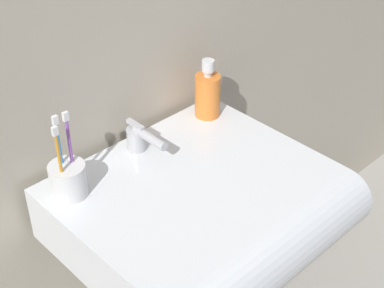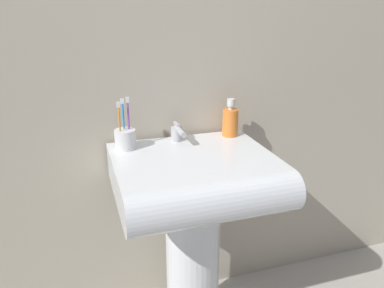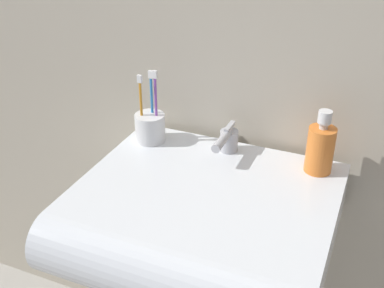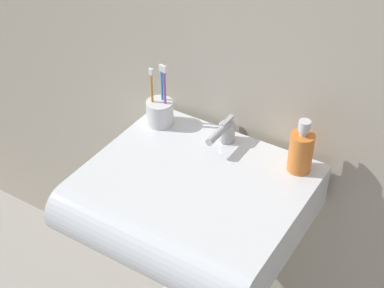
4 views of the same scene
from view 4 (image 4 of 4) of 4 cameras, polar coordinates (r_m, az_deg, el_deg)
name	(u,v)px [view 4 (image 4 of 4)]	position (r m, az deg, el deg)	size (l,w,h in m)	color
wall_back	(253,9)	(1.59, 5.97, 12.87)	(5.00, 0.05, 2.40)	#B7AD99
sink_basin	(188,206)	(1.60, -0.43, -6.02)	(0.58, 0.53, 0.14)	white
faucet	(225,132)	(1.68, 3.17, 1.14)	(0.05, 0.13, 0.07)	#B7B7BC
toothbrush_cup	(160,111)	(1.76, -3.14, 3.17)	(0.08, 0.08, 0.20)	white
soap_bottle	(301,151)	(1.60, 10.52, -0.64)	(0.07, 0.07, 0.16)	orange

